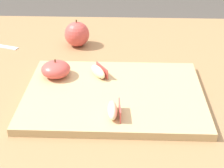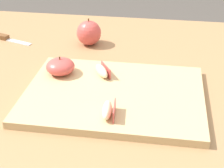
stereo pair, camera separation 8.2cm
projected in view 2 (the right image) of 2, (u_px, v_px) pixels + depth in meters
name	position (u px, v px, depth m)	size (l,w,h in m)	color
dining_table	(118.00, 113.00, 0.96)	(1.27, 0.97, 0.75)	#9E754C
cutting_board	(112.00, 95.00, 0.84)	(0.41, 0.31, 0.02)	tan
apple_half_skin_up	(60.00, 66.00, 0.90)	(0.07, 0.07, 0.05)	#D14C47
apple_wedge_near_knife	(102.00, 71.00, 0.89)	(0.05, 0.06, 0.03)	beige
apple_wedge_right	(109.00, 110.00, 0.74)	(0.03, 0.06, 0.03)	beige
paring_knife	(2.00, 37.00, 1.15)	(0.16, 0.07, 0.01)	silver
whole_apple_pink_lady	(89.00, 33.00, 1.10)	(0.08, 0.08, 0.08)	#D14C47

